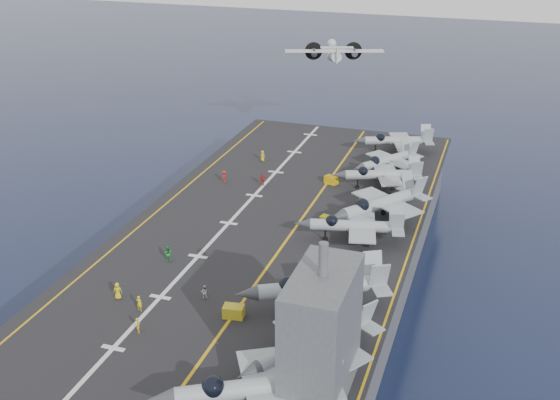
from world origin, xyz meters
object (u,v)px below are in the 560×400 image
(island_superstructure, at_px, (322,321))
(transport_plane, at_px, (334,57))
(tow_cart_a, at_px, (234,311))
(fighter_jet_0, at_px, (257,386))

(island_superstructure, distance_m, transport_plane, 89.58)
(tow_cart_a, bearing_deg, transport_plane, 96.80)
(island_superstructure, relative_size, fighter_jet_0, 0.76)
(island_superstructure, bearing_deg, transport_plane, 103.67)
(island_superstructure, height_order, tow_cart_a, island_superstructure)
(island_superstructure, bearing_deg, fighter_jet_0, -135.16)
(island_superstructure, distance_m, fighter_jet_0, 7.71)
(fighter_jet_0, bearing_deg, tow_cart_a, 119.34)
(island_superstructure, relative_size, tow_cart_a, 6.40)
(fighter_jet_0, relative_size, transport_plane, 0.86)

